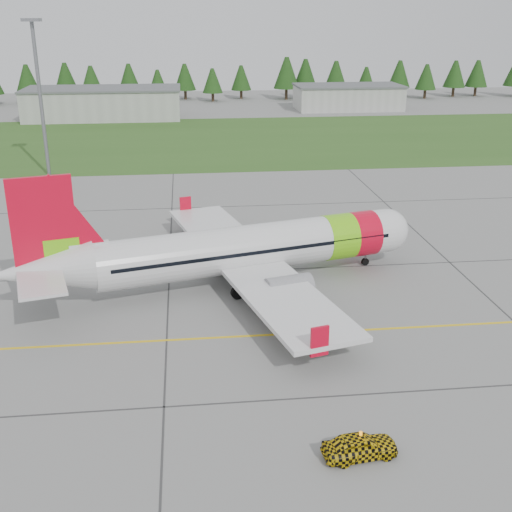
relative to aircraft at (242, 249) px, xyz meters
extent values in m
plane|color=gray|center=(8.92, -17.34, -2.98)|extent=(320.00, 320.00, 0.00)
cylinder|color=silver|center=(0.80, 0.21, 0.04)|extent=(25.49, 10.02, 3.80)
sphere|color=silver|center=(13.07, 3.38, 0.04)|extent=(3.80, 3.80, 3.80)
cone|color=silver|center=(-14.77, -3.81, 0.38)|extent=(7.56, 5.39, 3.80)
cube|color=black|center=(13.35, 3.45, 0.38)|extent=(2.14, 2.84, 0.55)
cylinder|color=#71D40F|center=(8.35, 2.16, 0.04)|extent=(3.42, 4.39, 3.88)
cylinder|color=red|center=(10.62, 2.74, 0.04)|extent=(3.05, 4.29, 3.88)
cube|color=silver|center=(0.33, 0.09, -1.03)|extent=(12.99, 31.54, 0.35)
cube|color=red|center=(-4.49, 14.85, -0.49)|extent=(1.18, 0.46, 1.95)
cube|color=red|center=(3.26, -15.16, -0.49)|extent=(1.18, 0.46, 1.95)
cylinder|color=gray|center=(0.41, 5.64, -1.57)|extent=(3.91, 2.86, 2.05)
cylinder|color=gray|center=(3.09, -4.74, -1.57)|extent=(3.91, 2.86, 2.05)
cube|color=red|center=(-14.58, -3.77, 3.65)|extent=(4.43, 1.46, 7.41)
cube|color=#71D40F|center=(-13.54, -3.50, 1.50)|extent=(2.56, 1.03, 2.34)
cube|color=silver|center=(-15.24, -3.94, 0.63)|extent=(5.82, 11.63, 0.21)
cylinder|color=slate|center=(11.18, 2.89, -2.30)|extent=(0.18, 0.18, 1.36)
cylinder|color=black|center=(11.18, 2.89, -2.65)|extent=(0.71, 0.43, 0.66)
cylinder|color=slate|center=(-1.30, 2.48, -2.05)|extent=(0.21, 0.21, 1.85)
cylinder|color=black|center=(-1.67, 2.39, -2.47)|extent=(1.09, 0.68, 1.01)
cylinder|color=slate|center=(0.07, -2.80, -2.05)|extent=(0.21, 0.21, 1.85)
cylinder|color=black|center=(-0.31, -2.90, -2.47)|extent=(1.09, 0.68, 1.01)
imported|color=yellow|center=(3.80, -22.81, -1.07)|extent=(1.49, 1.69, 3.82)
imported|color=silver|center=(-20.21, 28.99, -0.69)|extent=(1.77, 1.70, 4.59)
cube|color=#30561E|center=(8.92, 64.66, -2.97)|extent=(320.00, 50.00, 0.03)
cube|color=gold|center=(8.92, -9.34, -2.97)|extent=(120.00, 0.25, 0.02)
cube|color=#A8A8A3|center=(-21.08, 92.66, 0.02)|extent=(32.00, 14.00, 6.00)
cube|color=#A8A8A3|center=(33.92, 100.66, -0.38)|extent=(24.00, 12.00, 5.20)
cylinder|color=slate|center=(-23.08, 40.66, 7.02)|extent=(0.50, 0.50, 20.00)
camera|label=1|loc=(-4.33, -48.68, 17.89)|focal=45.00mm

